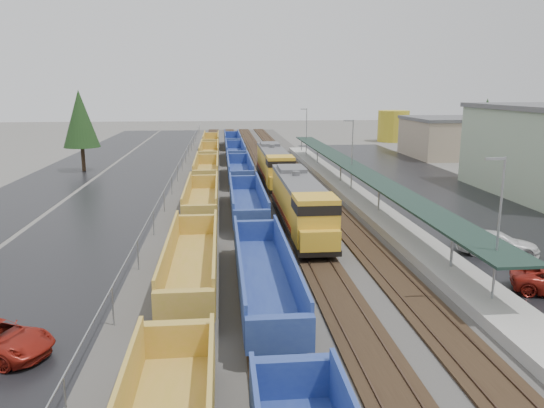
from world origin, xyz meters
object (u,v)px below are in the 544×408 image
at_px(locomotive_trail, 274,165).
at_px(well_string_yellow, 202,200).
at_px(locomotive_lead, 300,203).
at_px(well_string_blue, 247,203).
at_px(storage_tank, 393,126).
at_px(parked_car_east_c, 497,244).

distance_m(locomotive_trail, well_string_yellow, 16.30).
bearing_deg(locomotive_lead, well_string_blue, 126.72).
bearing_deg(locomotive_trail, well_string_yellow, -119.46).
distance_m(well_string_yellow, well_string_blue, 4.26).
height_order(locomotive_lead, storage_tank, storage_tank).
bearing_deg(parked_car_east_c, storage_tank, 6.48).
bearing_deg(well_string_yellow, parked_car_east_c, -34.61).
relative_size(well_string_yellow, storage_tank, 18.72).
bearing_deg(parked_car_east_c, locomotive_trail, 43.38).
height_order(locomotive_lead, well_string_blue, locomotive_lead).
relative_size(locomotive_trail, parked_car_east_c, 3.53).
relative_size(locomotive_trail, well_string_yellow, 0.16).
bearing_deg(well_string_blue, locomotive_trail, 75.65).
bearing_deg(storage_tank, parked_car_east_c, -102.95).
bearing_deg(well_string_blue, locomotive_lead, -53.28).
bearing_deg(locomotive_lead, parked_car_east_c, -30.35).
xyz_separation_m(locomotive_lead, well_string_blue, (-4.00, 5.36, -1.06)).
distance_m(well_string_yellow, parked_car_east_c, 25.04).
bearing_deg(storage_tank, well_string_yellow, -121.50).
height_order(well_string_blue, parked_car_east_c, well_string_blue).
xyz_separation_m(well_string_blue, parked_car_east_c, (16.61, -12.75, -0.46)).
xyz_separation_m(storage_tank, parked_car_east_c, (-17.61, -76.58, -2.47)).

